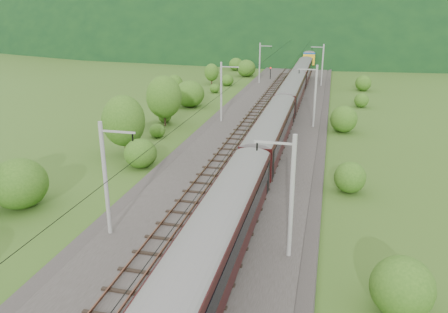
# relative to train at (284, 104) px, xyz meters

# --- Properties ---
(ground) EXTENTS (600.00, 600.00, 0.00)m
(ground) POSITION_rel_train_xyz_m (-2.40, -30.52, -3.46)
(ground) COLOR #3A561B
(ground) RESTS_ON ground
(railbed) EXTENTS (14.00, 220.00, 0.30)m
(railbed) POSITION_rel_train_xyz_m (-2.40, -20.52, -3.31)
(railbed) COLOR #38332D
(railbed) RESTS_ON ground
(track_left) EXTENTS (2.40, 220.00, 0.27)m
(track_left) POSITION_rel_train_xyz_m (-4.80, -20.52, -3.09)
(track_left) COLOR brown
(track_left) RESTS_ON railbed
(track_right) EXTENTS (2.40, 220.00, 0.27)m
(track_right) POSITION_rel_train_xyz_m (-0.00, -20.52, -3.09)
(track_right) COLOR brown
(track_right) RESTS_ON railbed
(catenary_left) EXTENTS (2.54, 192.28, 8.00)m
(catenary_left) POSITION_rel_train_xyz_m (-8.52, 1.48, 1.04)
(catenary_left) COLOR gray
(catenary_left) RESTS_ON railbed
(catenary_right) EXTENTS (2.54, 192.28, 8.00)m
(catenary_right) POSITION_rel_train_xyz_m (3.72, 1.48, 1.04)
(catenary_right) COLOR gray
(catenary_right) RESTS_ON railbed
(overhead_wires) EXTENTS (4.83, 198.00, 0.03)m
(overhead_wires) POSITION_rel_train_xyz_m (-2.40, -20.52, 3.64)
(overhead_wires) COLOR black
(overhead_wires) RESTS_ON ground
(mountain_main) EXTENTS (504.00, 360.00, 244.00)m
(mountain_main) POSITION_rel_train_xyz_m (-2.40, 229.48, -3.46)
(mountain_main) COLOR black
(mountain_main) RESTS_ON ground
(mountain_ridge) EXTENTS (336.00, 280.00, 132.00)m
(mountain_ridge) POSITION_rel_train_xyz_m (-122.40, 269.48, -3.46)
(mountain_ridge) COLOR black
(mountain_ridge) RESTS_ON ground
(train) EXTENTS (2.91, 139.75, 5.07)m
(train) POSITION_rel_train_xyz_m (0.00, 0.00, 0.00)
(train) COLOR black
(train) RESTS_ON ground
(hazard_post_near) EXTENTS (0.14, 0.14, 1.28)m
(hazard_post_near) POSITION_rel_train_xyz_m (-2.75, 24.42, -2.52)
(hazard_post_near) COLOR red
(hazard_post_near) RESTS_ON railbed
(hazard_post_far) EXTENTS (0.17, 0.17, 1.61)m
(hazard_post_far) POSITION_rel_train_xyz_m (-1.85, 15.56, -2.36)
(hazard_post_far) COLOR red
(hazard_post_far) RESTS_ON railbed
(signal) EXTENTS (0.28, 0.28, 2.49)m
(signal) POSITION_rel_train_xyz_m (-7.11, 39.15, -1.70)
(signal) COLOR black
(signal) RESTS_ON railbed
(vegetation_left) EXTENTS (12.48, 147.89, 6.74)m
(vegetation_left) POSITION_rel_train_xyz_m (-16.65, -18.12, -0.76)
(vegetation_left) COLOR #2C5516
(vegetation_left) RESTS_ON ground
(vegetation_right) EXTENTS (7.25, 104.23, 3.07)m
(vegetation_right) POSITION_rel_train_xyz_m (9.41, -14.85, -2.12)
(vegetation_right) COLOR #2C5516
(vegetation_right) RESTS_ON ground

